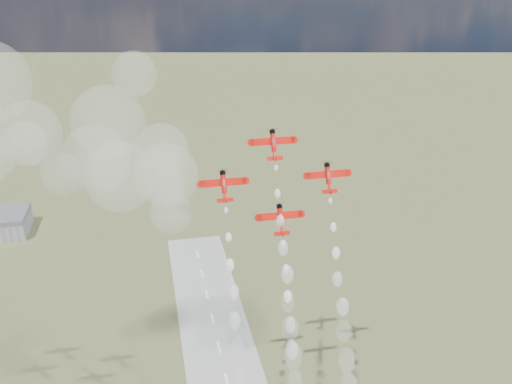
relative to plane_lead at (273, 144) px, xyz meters
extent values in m
cylinder|color=red|center=(0.00, 0.25, 0.49)|extent=(1.44, 3.66, 5.44)
cylinder|color=black|center=(0.00, 1.52, 3.08)|extent=(1.65, 1.93, 1.65)
cube|color=red|center=(0.00, 0.71, 0.61)|extent=(12.56, 1.11, 1.95)
cube|color=white|center=(-3.40, 0.82, 0.55)|extent=(4.94, 0.28, 0.52)
cube|color=white|center=(3.40, 0.82, 0.55)|extent=(4.94, 0.28, 0.52)
cube|color=red|center=(0.00, -1.94, -3.60)|extent=(4.53, 0.61, 1.07)
cube|color=red|center=(0.00, -2.72, -3.44)|extent=(0.14, 2.16, 1.97)
ellipsoid|color=silver|center=(0.00, -0.31, 0.65)|extent=(1.13, 2.03, 2.74)
cone|color=red|center=(0.00, -1.48, -2.90)|extent=(1.44, 2.48, 3.04)
cylinder|color=red|center=(-15.08, -4.42, -8.98)|extent=(1.44, 3.66, 5.44)
cylinder|color=black|center=(-15.08, -3.14, -6.40)|extent=(1.65, 1.93, 1.65)
cube|color=red|center=(-15.08, -3.96, -8.86)|extent=(12.56, 1.11, 1.95)
cube|color=white|center=(-18.48, -3.85, -8.92)|extent=(4.94, 0.28, 0.52)
cube|color=white|center=(-11.69, -3.85, -8.92)|extent=(4.94, 0.28, 0.52)
cube|color=red|center=(-15.08, -6.60, -13.07)|extent=(4.53, 0.61, 1.07)
cube|color=red|center=(-15.08, -7.39, -12.91)|extent=(0.14, 2.16, 1.97)
ellipsoid|color=silver|center=(-15.08, -4.97, -8.82)|extent=(1.13, 2.03, 2.74)
cone|color=red|center=(-15.08, -6.15, -12.38)|extent=(1.44, 2.48, 3.04)
cylinder|color=red|center=(15.08, -4.42, -8.98)|extent=(1.44, 3.66, 5.44)
cylinder|color=black|center=(15.08, -3.14, -6.40)|extent=(1.65, 1.93, 1.65)
cube|color=red|center=(15.08, -3.96, -8.86)|extent=(12.56, 1.11, 1.95)
cube|color=white|center=(11.69, -3.85, -8.92)|extent=(4.94, 0.28, 0.52)
cube|color=white|center=(18.48, -3.85, -8.92)|extent=(4.94, 0.28, 0.52)
cube|color=red|center=(15.08, -6.60, -13.07)|extent=(4.53, 0.61, 1.07)
cube|color=red|center=(15.08, -7.39, -12.91)|extent=(0.14, 2.16, 1.97)
ellipsoid|color=silver|center=(15.08, -4.97, -8.82)|extent=(1.13, 2.03, 2.74)
cone|color=red|center=(15.08, -6.15, -12.38)|extent=(1.44, 2.48, 3.04)
cylinder|color=red|center=(0.00, -9.08, -18.45)|extent=(1.44, 3.66, 5.44)
cylinder|color=black|center=(0.00, -7.81, -15.87)|extent=(1.65, 1.93, 1.65)
cube|color=red|center=(0.00, -8.63, -18.34)|extent=(12.56, 1.11, 1.95)
cube|color=white|center=(-3.40, -8.51, -18.39)|extent=(4.94, 0.28, 0.52)
cube|color=white|center=(3.40, -8.51, -18.39)|extent=(4.94, 0.28, 0.52)
cube|color=red|center=(0.00, -11.27, -22.54)|extent=(4.53, 0.61, 1.07)
cube|color=red|center=(0.00, -12.05, -22.39)|extent=(0.14, 2.16, 1.97)
ellipsoid|color=silver|center=(0.00, -9.64, -18.30)|extent=(1.13, 2.03, 2.74)
cone|color=red|center=(0.00, -10.81, -21.85)|extent=(1.44, 2.48, 3.04)
sphere|color=white|center=(0.09, -3.07, -6.07)|extent=(1.07, 1.07, 1.07)
sphere|color=white|center=(-0.18, -6.09, -12.62)|extent=(1.65, 1.65, 1.65)
sphere|color=white|center=(-0.13, -9.59, -19.53)|extent=(2.22, 2.22, 2.22)
sphere|color=white|center=(-0.04, -12.76, -26.31)|extent=(2.80, 2.80, 2.80)
sphere|color=white|center=(0.39, -16.34, -32.81)|extent=(3.37, 3.37, 3.37)
sphere|color=white|center=(-0.21, -19.69, -39.30)|extent=(3.95, 3.95, 3.95)
sphere|color=white|center=(-0.26, -22.81, -46.04)|extent=(4.52, 4.52, 4.52)
sphere|color=white|center=(-0.25, -26.42, -52.75)|extent=(5.10, 5.10, 5.10)
sphere|color=white|center=(-15.07, -7.62, -15.63)|extent=(1.07, 1.07, 1.07)
sphere|color=white|center=(-15.06, -11.14, -22.16)|extent=(1.65, 1.65, 1.65)
sphere|color=white|center=(-15.28, -14.02, -29.23)|extent=(2.22, 2.22, 2.22)
sphere|color=white|center=(-14.93, -17.52, -35.78)|extent=(2.80, 2.80, 2.80)
sphere|color=white|center=(-15.48, -20.88, -42.64)|extent=(3.37, 3.37, 3.37)
sphere|color=white|center=(-15.44, -23.81, -49.12)|extent=(3.95, 3.95, 3.95)
sphere|color=white|center=(-15.37, -27.91, -55.76)|extent=(4.52, 4.52, 4.52)
sphere|color=white|center=(15.06, -7.56, -15.60)|extent=(1.07, 1.07, 1.07)
sphere|color=white|center=(15.14, -11.05, -22.24)|extent=(1.65, 1.65, 1.65)
sphere|color=white|center=(15.14, -14.34, -28.86)|extent=(2.22, 2.22, 2.22)
sphere|color=white|center=(14.78, -17.49, -35.44)|extent=(2.80, 2.80, 2.80)
sphere|color=white|center=(15.47, -21.06, -42.42)|extent=(3.37, 3.37, 3.37)
sphere|color=white|center=(15.19, -23.88, -48.82)|extent=(3.95, 3.95, 3.95)
sphere|color=white|center=(15.34, -27.25, -56.27)|extent=(4.52, 4.52, 4.52)
sphere|color=white|center=(0.12, -12.38, -24.95)|extent=(1.07, 1.07, 1.07)
sphere|color=white|center=(0.19, -15.42, -31.55)|extent=(1.65, 1.65, 1.65)
sphere|color=white|center=(-0.11, -19.00, -38.36)|extent=(2.22, 2.22, 2.22)
sphere|color=white|center=(-0.08, -22.35, -45.36)|extent=(2.80, 2.80, 2.80)
sphere|color=white|center=(-0.27, -25.31, -51.50)|extent=(3.37, 3.37, 3.37)
sphere|color=white|center=(-0.23, -29.16, -58.64)|extent=(3.95, 3.95, 3.95)
sphere|color=white|center=(-60.27, 18.33, -11.03)|extent=(12.86, 12.86, 12.86)
sphere|color=white|center=(-30.73, 11.68, -3.42)|extent=(15.81, 15.81, 15.81)
sphere|color=white|center=(-36.71, 13.81, 18.55)|extent=(12.60, 12.60, 12.60)
sphere|color=white|center=(-69.31, 17.27, -0.83)|extent=(13.09, 13.09, 13.09)
sphere|color=white|center=(-30.08, 22.32, -18.58)|extent=(12.87, 12.87, 12.87)
sphere|color=white|center=(-67.61, 18.28, 2.05)|extent=(18.68, 18.68, 18.68)
sphere|color=white|center=(-42.93, 7.22, -9.14)|extent=(20.39, 20.39, 20.39)
sphere|color=white|center=(-29.52, 4.64, -20.49)|extent=(12.77, 12.77, 12.77)
sphere|color=white|center=(-30.11, 3.83, -8.41)|extent=(18.40, 18.40, 18.40)
sphere|color=white|center=(-51.04, 25.94, -9.69)|extent=(21.74, 21.74, 21.74)
sphere|color=white|center=(-45.24, 16.34, 4.48)|extent=(21.55, 21.55, 21.55)
camera|label=1|loc=(-35.15, -141.48, 46.06)|focal=38.00mm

